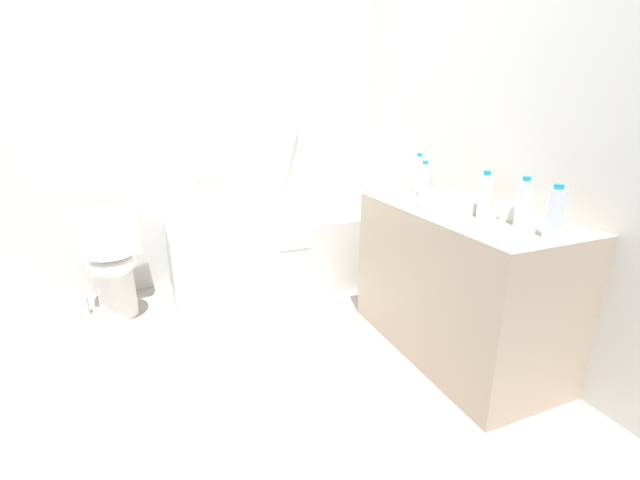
# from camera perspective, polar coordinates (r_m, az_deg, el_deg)

# --- Properties ---
(ground_plane) EXTENTS (3.98, 3.98, 0.00)m
(ground_plane) POSITION_cam_1_polar(r_m,az_deg,el_deg) (2.57, -11.14, -15.12)
(ground_plane) COLOR #9E9389
(wall_back_tiled) EXTENTS (3.38, 0.10, 2.55)m
(wall_back_tiled) POSITION_cam_1_polar(r_m,az_deg,el_deg) (3.41, -17.09, 15.42)
(wall_back_tiled) COLOR silver
(wall_back_tiled) RESTS_ON ground_plane
(wall_right_mirror) EXTENTS (0.10, 2.83, 2.55)m
(wall_right_mirror) POSITION_cam_1_polar(r_m,az_deg,el_deg) (2.86, 19.89, 14.74)
(wall_right_mirror) COLOR silver
(wall_right_mirror) RESTS_ON ground_plane
(bathtub) EXTENTS (1.68, 0.68, 1.19)m
(bathtub) POSITION_cam_1_polar(r_m,az_deg,el_deg) (3.33, -4.90, -1.11)
(bathtub) COLOR silver
(bathtub) RESTS_ON ground_plane
(toilet) EXTENTS (0.40, 0.48, 0.73)m
(toilet) POSITION_cam_1_polar(r_m,az_deg,el_deg) (3.16, -25.98, -2.65)
(toilet) COLOR white
(toilet) RESTS_ON ground_plane
(vanity_counter) EXTENTS (0.60, 1.22, 0.84)m
(vanity_counter) POSITION_cam_1_polar(r_m,az_deg,el_deg) (2.53, 17.81, -5.49)
(vanity_counter) COLOR tan
(vanity_counter) RESTS_ON ground_plane
(sink_basin) EXTENTS (0.35, 0.35, 0.07)m
(sink_basin) POSITION_cam_1_polar(r_m,az_deg,el_deg) (2.42, 17.19, 4.87)
(sink_basin) COLOR white
(sink_basin) RESTS_ON vanity_counter
(sink_faucet) EXTENTS (0.12, 0.15, 0.08)m
(sink_faucet) POSITION_cam_1_polar(r_m,az_deg,el_deg) (2.55, 20.75, 5.18)
(sink_faucet) COLOR #B5B5BA
(sink_faucet) RESTS_ON vanity_counter
(water_bottle_0) EXTENTS (0.06, 0.06, 0.21)m
(water_bottle_0) POSITION_cam_1_polar(r_m,az_deg,el_deg) (2.67, 13.73, 7.82)
(water_bottle_0) COLOR silver
(water_bottle_0) RESTS_ON vanity_counter
(water_bottle_1) EXTENTS (0.06, 0.06, 0.24)m
(water_bottle_1) POSITION_cam_1_polar(r_m,az_deg,el_deg) (2.77, 13.01, 8.57)
(water_bottle_1) COLOR silver
(water_bottle_1) RESTS_ON vanity_counter
(water_bottle_2) EXTENTS (0.06, 0.06, 0.23)m
(water_bottle_2) POSITION_cam_1_polar(r_m,az_deg,el_deg) (2.25, 21.10, 5.48)
(water_bottle_2) COLOR silver
(water_bottle_2) RESTS_ON vanity_counter
(water_bottle_3) EXTENTS (0.07, 0.07, 0.23)m
(water_bottle_3) POSITION_cam_1_polar(r_m,az_deg,el_deg) (2.04, 28.80, 3.17)
(water_bottle_3) COLOR silver
(water_bottle_3) RESTS_ON vanity_counter
(water_bottle_4) EXTENTS (0.06, 0.06, 0.23)m
(water_bottle_4) POSITION_cam_1_polar(r_m,az_deg,el_deg) (2.16, 25.48, 4.44)
(water_bottle_4) COLOR silver
(water_bottle_4) RESTS_ON vanity_counter
(drinking_glass_0) EXTENTS (0.07, 0.07, 0.10)m
(drinking_glass_0) POSITION_cam_1_polar(r_m,az_deg,el_deg) (2.26, 23.81, 3.66)
(drinking_glass_0) COLOR white
(drinking_glass_0) RESTS_ON vanity_counter
(soap_dish) EXTENTS (0.09, 0.06, 0.02)m
(soap_dish) POSITION_cam_1_polar(r_m,az_deg,el_deg) (2.09, 25.64, 1.15)
(soap_dish) COLOR white
(soap_dish) RESTS_ON vanity_counter
(bath_mat) EXTENTS (0.55, 0.34, 0.01)m
(bath_mat) POSITION_cam_1_polar(r_m,az_deg,el_deg) (2.94, -3.64, -10.08)
(bath_mat) COLOR white
(bath_mat) RESTS_ON ground_plane
(toilet_paper_roll) EXTENTS (0.11, 0.11, 0.14)m
(toilet_paper_roll) POSITION_cam_1_polar(r_m,az_deg,el_deg) (3.34, -29.36, -7.74)
(toilet_paper_roll) COLOR white
(toilet_paper_roll) RESTS_ON ground_plane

